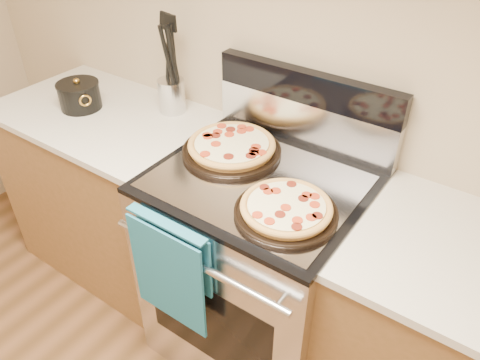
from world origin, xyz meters
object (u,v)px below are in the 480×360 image
Objects in this scene: range_body at (258,269)px; utensil_crock at (172,96)px; pepperoni_pizza_back at (232,147)px; pepperoni_pizza_front at (286,209)px; saucepan at (80,96)px.

range_body is 6.04× the size of utensil_crock.
pepperoni_pizza_back reaches higher than range_body.
pepperoni_pizza_back is 2.53× the size of utensil_crock.
pepperoni_pizza_front is (0.18, -0.13, 0.50)m from range_body.
utensil_crock is 0.81× the size of saucepan.
saucepan is at bearing -175.55° from pepperoni_pizza_back.
saucepan is (-0.81, -0.06, 0.01)m from pepperoni_pizza_back.
pepperoni_pizza_front is at bearing -29.05° from pepperoni_pizza_back.
range_body is 0.55m from pepperoni_pizza_front.
saucepan is (-0.99, 0.01, 0.52)m from range_body.
pepperoni_pizza_front is 0.88m from utensil_crock.
pepperoni_pizza_front is 2.22× the size of utensil_crock.
range_body is 4.91× the size of saucepan.
range_body is at bearing -0.42° from saucepan.
pepperoni_pizza_back is 2.06× the size of saucepan.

